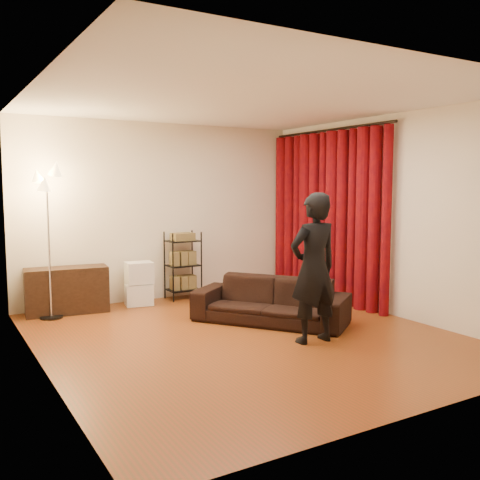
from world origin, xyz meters
TOP-DOWN VIEW (x-y plane):
  - floor at (0.00, 0.00)m, footprint 5.00×5.00m
  - ceiling at (0.00, 0.00)m, footprint 5.00×5.00m
  - wall_back at (0.00, 2.50)m, footprint 5.00×0.00m
  - wall_front at (0.00, -2.50)m, footprint 5.00×0.00m
  - wall_left at (-2.25, 0.00)m, footprint 0.00×5.00m
  - wall_right at (2.25, 0.00)m, footprint 0.00×5.00m
  - curtain_rod at (2.15, 1.12)m, footprint 0.04×2.65m
  - curtain at (2.13, 1.12)m, footprint 0.22×2.65m
  - sofa at (0.60, 0.38)m, footprint 1.78×2.01m
  - person at (0.54, -0.57)m, footprint 0.62×0.41m
  - media_cabinet at (-1.53, 2.23)m, footprint 1.13×0.53m
  - storage_boxes at (-0.51, 2.19)m, footprint 0.43×0.36m
  - wire_shelf at (0.24, 2.28)m, footprint 0.49×0.35m
  - floor_lamp at (-1.78, 2.03)m, footprint 0.40×0.40m

SIDE VIEW (x-z plane):
  - floor at x=0.00m, z-range 0.00..0.00m
  - sofa at x=0.60m, z-range 0.00..0.57m
  - media_cabinet at x=-1.53m, z-range 0.00..0.63m
  - storage_boxes at x=-0.51m, z-range 0.00..0.64m
  - wire_shelf at x=0.24m, z-range 0.00..1.04m
  - person at x=0.54m, z-range 0.00..1.68m
  - floor_lamp at x=-1.78m, z-range 0.00..1.97m
  - curtain at x=2.13m, z-range 0.00..2.55m
  - wall_back at x=0.00m, z-range -1.15..3.85m
  - wall_front at x=0.00m, z-range -1.15..3.85m
  - wall_left at x=-2.25m, z-range -1.15..3.85m
  - wall_right at x=2.25m, z-range -1.15..3.85m
  - curtain_rod at x=2.15m, z-range 2.56..2.60m
  - ceiling at x=0.00m, z-range 2.70..2.70m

